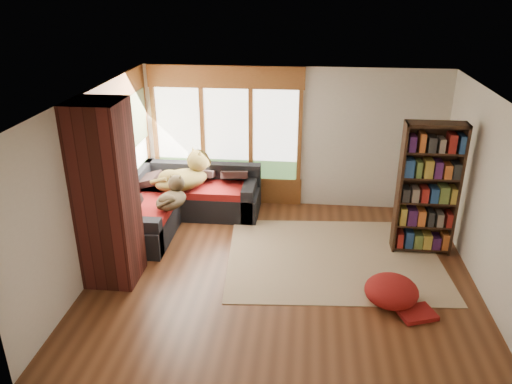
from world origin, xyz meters
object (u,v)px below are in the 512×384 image
(brick_chimney, at_px, (106,195))
(pouf, at_px, (391,290))
(dog_tan, at_px, (185,174))
(area_rug, at_px, (334,258))
(bookshelf, at_px, (428,190))
(sectional_sofa, at_px, (180,201))
(dog_brindle, at_px, (172,196))

(brick_chimney, relative_size, pouf, 3.66)
(dog_tan, bearing_deg, pouf, -77.52)
(area_rug, xyz_separation_m, dog_tan, (-2.60, 1.21, 0.82))
(area_rug, height_order, pouf, pouf)
(area_rug, relative_size, bookshelf, 1.55)
(bookshelf, bearing_deg, dog_tan, 168.53)
(area_rug, bearing_deg, pouf, -57.17)
(sectional_sofa, height_order, dog_brindle, dog_brindle)
(brick_chimney, relative_size, dog_tan, 2.25)
(sectional_sofa, xyz_separation_m, dog_tan, (0.13, 0.03, 0.52))
(sectional_sofa, bearing_deg, dog_brindle, -80.86)
(dog_tan, bearing_deg, brick_chimney, -148.10)
(dog_brindle, bearing_deg, brick_chimney, 166.02)
(sectional_sofa, relative_size, area_rug, 0.68)
(pouf, distance_m, dog_brindle, 3.72)
(sectional_sofa, bearing_deg, brick_chimney, -100.06)
(brick_chimney, xyz_separation_m, sectional_sofa, (0.45, 2.05, -1.00))
(pouf, bearing_deg, dog_tan, 145.12)
(bookshelf, distance_m, pouf, 1.84)
(area_rug, distance_m, dog_brindle, 2.77)
(area_rug, xyz_separation_m, bookshelf, (1.37, 0.40, 1.04))
(sectional_sofa, relative_size, pouf, 3.10)
(bookshelf, distance_m, dog_tan, 4.05)
(brick_chimney, distance_m, dog_brindle, 1.53)
(sectional_sofa, bearing_deg, area_rug, -21.20)
(brick_chimney, bearing_deg, sectional_sofa, 77.71)
(bookshelf, distance_m, dog_brindle, 4.02)
(pouf, bearing_deg, brick_chimney, 176.60)
(area_rug, distance_m, dog_tan, 2.98)
(sectional_sofa, bearing_deg, bookshelf, -8.56)
(bookshelf, relative_size, dog_brindle, 2.71)
(brick_chimney, xyz_separation_m, bookshelf, (4.54, 1.27, -0.25))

